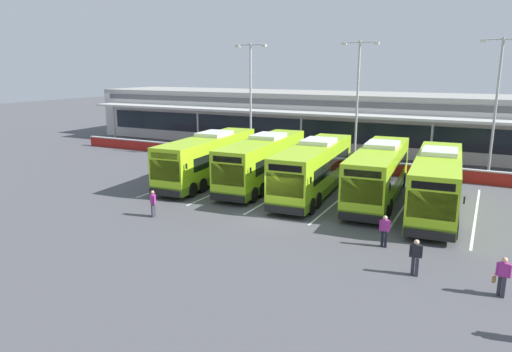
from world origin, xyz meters
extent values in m
plane|color=#4C4C51|center=(0.00, 0.00, 0.00)|extent=(200.00, 200.00, 0.00)
cube|color=silver|center=(0.00, 27.00, 2.75)|extent=(70.00, 10.00, 5.50)
cube|color=#19232D|center=(0.00, 21.98, 2.30)|extent=(66.00, 0.08, 2.20)
cube|color=#4C4C51|center=(0.00, 21.97, 5.15)|extent=(68.00, 0.08, 0.60)
cube|color=beige|center=(0.00, 20.50, 4.20)|extent=(67.00, 3.00, 0.24)
cube|color=gray|center=(0.00, 27.00, 5.75)|extent=(70.00, 10.00, 0.50)
cylinder|color=#999999|center=(-31.00, 19.30, 2.10)|extent=(0.20, 0.20, 4.20)
cylinder|color=#999999|center=(-18.60, 19.30, 2.10)|extent=(0.20, 0.20, 4.20)
cylinder|color=#999999|center=(-6.20, 19.30, 2.10)|extent=(0.20, 0.20, 4.20)
cylinder|color=#999999|center=(6.20, 19.30, 2.10)|extent=(0.20, 0.20, 4.20)
cube|color=maroon|center=(0.00, 14.50, 0.50)|extent=(60.00, 0.36, 1.00)
cube|color=#B2B2B2|center=(0.00, 14.50, 1.05)|extent=(60.00, 0.40, 0.10)
cube|color=#9ED11E|center=(-8.64, 5.90, 1.91)|extent=(3.29, 12.14, 3.19)
cube|color=#598419|center=(-8.64, 5.90, 0.59)|extent=(3.31, 12.16, 0.56)
cube|color=black|center=(-8.66, 6.30, 2.15)|extent=(3.17, 9.74, 0.96)
cube|color=black|center=(-8.27, -0.04, 2.05)|extent=(2.31, 0.24, 1.40)
cube|color=black|center=(-8.27, -0.05, 3.05)|extent=(2.05, 0.21, 0.40)
cube|color=silver|center=(-8.70, 6.90, 3.64)|extent=(2.22, 2.92, 0.28)
cube|color=black|center=(-8.26, -0.15, 0.55)|extent=(2.46, 0.31, 0.44)
cube|color=black|center=(-6.84, 0.40, 2.40)|extent=(0.09, 0.12, 0.36)
cube|color=black|center=(-9.74, 0.22, 2.40)|extent=(0.09, 0.12, 0.36)
cylinder|color=black|center=(-7.73, 10.56, 0.52)|extent=(0.38, 1.06, 1.04)
cylinder|color=black|center=(-10.12, 10.42, 0.52)|extent=(0.38, 1.06, 1.04)
cylinder|color=black|center=(-7.25, 2.78, 0.52)|extent=(0.38, 1.06, 1.04)
cylinder|color=black|center=(-9.63, 2.63, 0.52)|extent=(0.38, 1.06, 1.04)
cylinder|color=black|center=(-7.16, 1.38, 0.52)|extent=(0.38, 1.06, 1.04)
cylinder|color=black|center=(-9.54, 1.23, 0.52)|extent=(0.38, 1.06, 1.04)
cube|color=#9ED11E|center=(-4.28, 6.68, 1.91)|extent=(3.29, 12.14, 3.19)
cube|color=#598419|center=(-4.28, 6.68, 0.59)|extent=(3.31, 12.16, 0.56)
cube|color=black|center=(-4.30, 7.08, 2.15)|extent=(3.17, 9.74, 0.96)
cube|color=black|center=(-3.91, 0.74, 2.05)|extent=(2.31, 0.24, 1.40)
cube|color=black|center=(-3.91, 0.73, 3.05)|extent=(2.05, 0.21, 0.40)
cube|color=silver|center=(-4.34, 7.68, 3.64)|extent=(2.22, 2.92, 0.28)
cube|color=black|center=(-3.90, 0.63, 0.55)|extent=(2.46, 0.31, 0.44)
cube|color=black|center=(-2.48, 1.18, 2.40)|extent=(0.09, 0.12, 0.36)
cube|color=black|center=(-5.38, 1.00, 2.40)|extent=(0.09, 0.12, 0.36)
cylinder|color=black|center=(-3.37, 11.34, 0.52)|extent=(0.38, 1.06, 1.04)
cylinder|color=black|center=(-5.76, 11.19, 0.52)|extent=(0.38, 1.06, 1.04)
cylinder|color=black|center=(-2.89, 3.56, 0.52)|extent=(0.38, 1.06, 1.04)
cylinder|color=black|center=(-5.27, 3.41, 0.52)|extent=(0.38, 1.06, 1.04)
cylinder|color=black|center=(-2.80, 2.16, 0.52)|extent=(0.38, 1.06, 1.04)
cylinder|color=black|center=(-5.19, 2.01, 0.52)|extent=(0.38, 1.06, 1.04)
cube|color=#9ED11E|center=(0.02, 5.92, 1.91)|extent=(3.29, 12.14, 3.19)
cube|color=#598419|center=(0.02, 5.92, 0.59)|extent=(3.31, 12.16, 0.56)
cube|color=black|center=(0.00, 6.32, 2.15)|extent=(3.17, 9.74, 0.96)
cube|color=black|center=(0.40, -0.02, 2.05)|extent=(2.31, 0.24, 1.40)
cube|color=black|center=(0.40, -0.03, 3.05)|extent=(2.05, 0.21, 0.40)
cube|color=silver|center=(-0.04, 6.92, 3.64)|extent=(2.22, 2.92, 0.28)
cube|color=black|center=(0.40, -0.13, 0.55)|extent=(2.46, 0.31, 0.44)
cube|color=black|center=(1.83, 0.42, 2.40)|extent=(0.09, 0.12, 0.36)
cube|color=black|center=(-1.08, 0.24, 2.40)|extent=(0.09, 0.12, 0.36)
cylinder|color=black|center=(0.93, 10.59, 0.52)|extent=(0.38, 1.06, 1.04)
cylinder|color=black|center=(-1.45, 10.44, 0.52)|extent=(0.38, 1.06, 1.04)
cylinder|color=black|center=(1.42, 2.80, 0.52)|extent=(0.38, 1.06, 1.04)
cylinder|color=black|center=(-0.97, 2.65, 0.52)|extent=(0.38, 1.06, 1.04)
cylinder|color=black|center=(1.50, 1.41, 0.52)|extent=(0.38, 1.06, 1.04)
cylinder|color=black|center=(-0.88, 1.26, 0.52)|extent=(0.38, 1.06, 1.04)
cube|color=#9ED11E|center=(4.38, 6.51, 1.91)|extent=(3.29, 12.14, 3.19)
cube|color=#598419|center=(4.38, 6.51, 0.59)|extent=(3.31, 12.16, 0.56)
cube|color=black|center=(4.35, 6.91, 2.15)|extent=(3.17, 9.74, 0.96)
cube|color=black|center=(4.75, 0.57, 2.05)|extent=(2.31, 0.24, 1.40)
cube|color=black|center=(4.75, 0.56, 3.05)|extent=(2.05, 0.21, 0.40)
cube|color=silver|center=(4.32, 7.51, 3.64)|extent=(2.22, 2.92, 0.28)
cube|color=black|center=(4.76, 0.46, 0.55)|extent=(2.46, 0.31, 0.44)
cube|color=black|center=(6.18, 1.01, 2.40)|extent=(0.09, 0.12, 0.36)
cube|color=black|center=(3.28, 0.83, 2.40)|extent=(0.09, 0.12, 0.36)
cylinder|color=black|center=(5.29, 11.18, 0.52)|extent=(0.38, 1.06, 1.04)
cylinder|color=black|center=(2.90, 11.03, 0.52)|extent=(0.38, 1.06, 1.04)
cylinder|color=black|center=(5.77, 3.39, 0.52)|extent=(0.38, 1.06, 1.04)
cylinder|color=black|center=(3.39, 3.24, 0.52)|extent=(0.38, 1.06, 1.04)
cylinder|color=black|center=(5.86, 1.99, 0.52)|extent=(0.38, 1.06, 1.04)
cylinder|color=black|center=(3.47, 1.84, 0.52)|extent=(0.38, 1.06, 1.04)
cube|color=#9ED11E|center=(8.17, 5.36, 1.91)|extent=(3.29, 12.14, 3.19)
cube|color=#598419|center=(8.17, 5.36, 0.59)|extent=(3.31, 12.16, 0.56)
cube|color=black|center=(8.14, 5.76, 2.15)|extent=(3.17, 9.74, 0.96)
cube|color=black|center=(8.54, -0.58, 2.05)|extent=(2.31, 0.24, 1.40)
cube|color=black|center=(8.54, -0.59, 3.05)|extent=(2.05, 0.21, 0.40)
cube|color=silver|center=(8.10, 6.36, 3.64)|extent=(2.22, 2.92, 0.28)
cube|color=black|center=(8.54, -0.69, 0.55)|extent=(2.46, 0.31, 0.44)
cube|color=black|center=(9.97, -0.14, 2.40)|extent=(0.09, 0.12, 0.36)
cube|color=black|center=(7.06, -0.32, 2.40)|extent=(0.09, 0.12, 0.36)
cylinder|color=black|center=(9.07, 10.03, 0.52)|extent=(0.38, 1.06, 1.04)
cylinder|color=black|center=(6.69, 9.88, 0.52)|extent=(0.38, 1.06, 1.04)
cylinder|color=black|center=(9.56, 2.24, 0.52)|extent=(0.38, 1.06, 1.04)
cylinder|color=black|center=(7.17, 2.09, 0.52)|extent=(0.38, 1.06, 1.04)
cylinder|color=black|center=(9.64, 0.84, 0.52)|extent=(0.38, 1.06, 1.04)
cylinder|color=black|center=(7.26, 0.70, 0.52)|extent=(0.38, 1.06, 1.04)
cube|color=silver|center=(-10.50, 6.00, 0.00)|extent=(0.14, 13.00, 0.01)
cube|color=silver|center=(-6.30, 6.00, 0.00)|extent=(0.14, 13.00, 0.01)
cube|color=silver|center=(-2.10, 6.00, 0.00)|extent=(0.14, 13.00, 0.01)
cube|color=silver|center=(2.10, 6.00, 0.00)|extent=(0.14, 13.00, 0.01)
cube|color=silver|center=(6.30, 6.00, 0.00)|extent=(0.14, 13.00, 0.01)
cube|color=silver|center=(10.50, 6.00, 0.00)|extent=(0.14, 13.00, 0.01)
cube|color=#33333D|center=(11.69, -4.98, 0.42)|extent=(0.16, 0.20, 0.84)
cube|color=#33333D|center=(11.83, -5.12, 0.42)|extent=(0.16, 0.20, 0.84)
cube|color=#A32D89|center=(11.76, -5.05, 1.12)|extent=(0.37, 0.26, 0.56)
cube|color=#A32D89|center=(11.54, -5.02, 1.09)|extent=(0.10, 0.11, 0.54)
cube|color=#A32D89|center=(11.98, -5.08, 1.09)|extent=(0.10, 0.11, 0.54)
sphere|color=tan|center=(11.76, -5.05, 1.51)|extent=(0.22, 0.22, 0.22)
cube|color=olive|center=(11.48, -4.99, 0.63)|extent=(0.16, 0.29, 0.22)
cylinder|color=olive|center=(11.48, -4.99, 0.81)|extent=(0.02, 0.02, 0.16)
cube|color=#33333D|center=(-6.79, -3.16, 0.42)|extent=(0.20, 0.22, 0.84)
cube|color=#33333D|center=(-6.69, -3.33, 0.42)|extent=(0.20, 0.22, 0.84)
cube|color=#A32D89|center=(-6.74, -3.25, 1.12)|extent=(0.40, 0.34, 0.56)
cube|color=#A32D89|center=(-6.94, -3.16, 1.09)|extent=(0.12, 0.13, 0.54)
cube|color=#A32D89|center=(-6.54, -3.33, 1.09)|extent=(0.12, 0.13, 0.54)
sphere|color=tan|center=(-6.74, -3.25, 1.51)|extent=(0.22, 0.22, 0.22)
cube|color=black|center=(6.49, -1.84, 0.42)|extent=(0.17, 0.20, 0.84)
cube|color=black|center=(6.67, -1.93, 0.42)|extent=(0.17, 0.20, 0.84)
cube|color=#A32D89|center=(6.58, -1.89, 1.12)|extent=(0.37, 0.28, 0.56)
cube|color=#A32D89|center=(6.37, -1.93, 1.09)|extent=(0.11, 0.11, 0.54)
cube|color=#A32D89|center=(6.80, -1.85, 1.09)|extent=(0.11, 0.11, 0.54)
sphere|color=#DBB293|center=(6.58, -1.89, 1.51)|extent=(0.22, 0.22, 0.22)
cube|color=#33333D|center=(8.37, -4.57, 0.42)|extent=(0.17, 0.20, 0.84)
cube|color=#33333D|center=(8.55, -4.66, 0.42)|extent=(0.17, 0.20, 0.84)
cube|color=black|center=(8.46, -4.62, 1.12)|extent=(0.37, 0.27, 0.56)
cube|color=black|center=(8.24, -4.65, 1.09)|extent=(0.10, 0.11, 0.54)
cube|color=black|center=(8.68, -4.58, 1.09)|extent=(0.10, 0.11, 0.54)
sphere|color=#DBB293|center=(8.46, -4.62, 1.51)|extent=(0.22, 0.22, 0.22)
cylinder|color=#9E9EA3|center=(-10.33, 16.30, 5.50)|extent=(0.20, 0.20, 11.00)
cylinder|color=#9E9EA3|center=(-10.33, 16.30, 10.85)|extent=(2.80, 0.10, 0.10)
cube|color=silver|center=(-11.73, 16.30, 10.75)|extent=(0.44, 0.28, 0.20)
cube|color=silver|center=(-8.93, 16.30, 10.75)|extent=(0.44, 0.28, 0.20)
cylinder|color=#9E9EA3|center=(0.06, 16.64, 5.50)|extent=(0.20, 0.20, 11.00)
cylinder|color=#9E9EA3|center=(0.06, 16.64, 10.85)|extent=(2.80, 0.10, 0.10)
cube|color=silver|center=(-1.34, 16.64, 10.75)|extent=(0.44, 0.28, 0.20)
cube|color=silver|center=(1.46, 16.64, 10.75)|extent=(0.44, 0.28, 0.20)
cylinder|color=#9E9EA3|center=(10.96, 17.38, 5.50)|extent=(0.20, 0.20, 11.00)
cylinder|color=#9E9EA3|center=(10.96, 17.38, 10.85)|extent=(2.80, 0.10, 0.10)
cube|color=silver|center=(9.56, 17.38, 10.75)|extent=(0.44, 0.28, 0.20)
camera|label=1|loc=(10.74, -24.20, 8.68)|focal=32.62mm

